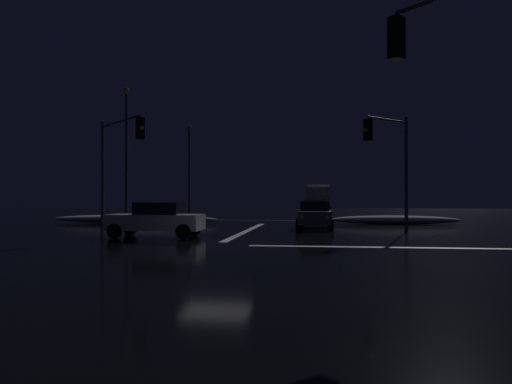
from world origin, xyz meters
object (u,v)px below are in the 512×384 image
object	(u,v)px
sedan_blue	(315,211)
traffic_signal_nw	(118,151)
sedan_gray	(315,214)
sedan_black	(314,209)
streetlamp_left_near	(126,145)
sedan_red	(318,207)
streetlamp_left_far	(189,163)
sedan_white_crossing	(156,219)
traffic_signal_se	(478,69)
traffic_signal_ne	(390,152)
box_truck	(318,197)

from	to	relation	value
sedan_blue	traffic_signal_nw	world-z (taller)	traffic_signal_nw
sedan_gray	sedan_blue	distance (m)	6.33
sedan_black	streetlamp_left_near	bearing A→B (deg)	-141.11
sedan_black	sedan_red	size ratio (longest dim) A/B	1.00
traffic_signal_nw	streetlamp_left_far	xyz separation A→B (m)	(-2.24, 22.74, 0.88)
sedan_red	sedan_white_crossing	xyz separation A→B (m)	(-7.07, -25.59, 0.00)
sedan_black	traffic_signal_se	world-z (taller)	traffic_signal_se
traffic_signal_se	traffic_signal_ne	xyz separation A→B (m)	(0.11, 14.58, -0.50)
sedan_red	traffic_signal_se	distance (m)	36.57
sedan_gray	traffic_signal_ne	distance (m)	5.78
traffic_signal_se	streetlamp_left_near	world-z (taller)	streetlamp_left_near
sedan_black	traffic_signal_ne	world-z (taller)	traffic_signal_ne
sedan_black	streetlamp_left_near	distance (m)	16.35
box_truck	sedan_red	bearing A→B (deg)	-90.07
box_truck	sedan_white_crossing	size ratio (longest dim) A/B	1.91
sedan_blue	sedan_black	bearing A→B (deg)	91.79
sedan_gray	traffic_signal_se	distance (m)	18.25
sedan_white_crossing	streetlamp_left_far	xyz separation A→B (m)	(-5.50, 26.11, 4.30)
sedan_black	box_truck	bearing A→B (deg)	88.63
box_truck	streetlamp_left_far	distance (m)	14.99
traffic_signal_se	traffic_signal_ne	world-z (taller)	traffic_signal_se
sedan_blue	sedan_red	world-z (taller)	same
sedan_blue	traffic_signal_se	xyz separation A→B (m)	(3.75, -23.80, 3.75)
sedan_white_crossing	sedan_gray	bearing A→B (deg)	44.36
sedan_blue	streetlamp_left_far	size ratio (longest dim) A/B	0.49
traffic_signal_ne	box_truck	bearing A→B (deg)	97.22
sedan_blue	box_truck	bearing A→B (deg)	89.68
sedan_black	traffic_signal_nw	size ratio (longest dim) A/B	0.72
sedan_gray	box_truck	bearing A→B (deg)	89.91
sedan_black	sedan_white_crossing	size ratio (longest dim) A/B	1.00
sedan_blue	sedan_white_crossing	bearing A→B (deg)	-117.80
sedan_white_crossing	traffic_signal_ne	world-z (taller)	traffic_signal_ne
sedan_red	streetlamp_left_near	world-z (taller)	streetlamp_left_near
sedan_red	sedan_gray	bearing A→B (deg)	-90.10
sedan_gray	sedan_black	distance (m)	13.12
sedan_blue	traffic_signal_se	distance (m)	24.39
sedan_black	streetlamp_left_near	world-z (taller)	streetlamp_left_near
box_truck	sedan_white_crossing	xyz separation A→B (m)	(-7.07, -33.53, -0.91)
streetlamp_left_near	streetlamp_left_far	world-z (taller)	streetlamp_left_near
sedan_blue	sedan_red	xyz separation A→B (m)	(0.10, 12.38, 0.00)
sedan_black	traffic_signal_se	bearing A→B (deg)	-82.63
sedan_white_crossing	streetlamp_left_near	bearing A→B (deg)	118.55
traffic_signal_nw	sedan_red	bearing A→B (deg)	65.06
box_truck	traffic_signal_nw	xyz separation A→B (m)	(-10.34, -30.16, 2.52)
traffic_signal_se	sedan_white_crossing	bearing A→B (deg)	135.30
sedan_blue	streetlamp_left_near	distance (m)	13.59
traffic_signal_ne	sedan_red	bearing A→B (deg)	99.86
streetlamp_left_far	traffic_signal_ne	bearing A→B (deg)	-53.60
traffic_signal_nw	box_truck	bearing A→B (deg)	71.07
sedan_gray	streetlamp_left_near	bearing A→B (deg)	165.52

